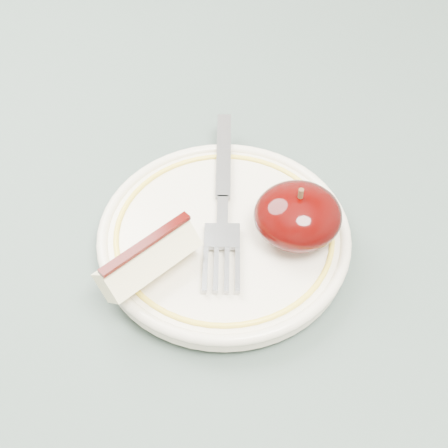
{
  "coord_description": "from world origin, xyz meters",
  "views": [
    {
      "loc": [
        0.03,
        -0.25,
        1.14
      ],
      "look_at": [
        0.03,
        0.05,
        0.78
      ],
      "focal_mm": 50.0,
      "sensor_mm": 36.0,
      "label": 1
    }
  ],
  "objects_px": {
    "table": "(188,359)",
    "apple_half": "(298,216)",
    "plate": "(224,236)",
    "fork": "(223,199)"
  },
  "relations": [
    {
      "from": "table",
      "to": "fork",
      "type": "bearing_deg",
      "value": 69.63
    },
    {
      "from": "apple_half",
      "to": "fork",
      "type": "bearing_deg",
      "value": 150.26
    },
    {
      "from": "apple_half",
      "to": "table",
      "type": "bearing_deg",
      "value": -149.41
    },
    {
      "from": "table",
      "to": "fork",
      "type": "distance_m",
      "value": 0.14
    },
    {
      "from": "plate",
      "to": "fork",
      "type": "height_order",
      "value": "fork"
    },
    {
      "from": "table",
      "to": "plate",
      "type": "distance_m",
      "value": 0.12
    },
    {
      "from": "table",
      "to": "plate",
      "type": "bearing_deg",
      "value": 59.24
    },
    {
      "from": "apple_half",
      "to": "fork",
      "type": "distance_m",
      "value": 0.07
    },
    {
      "from": "table",
      "to": "apple_half",
      "type": "relative_size",
      "value": 13.6
    },
    {
      "from": "apple_half",
      "to": "fork",
      "type": "xyz_separation_m",
      "value": [
        -0.06,
        0.03,
        -0.02
      ]
    }
  ]
}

